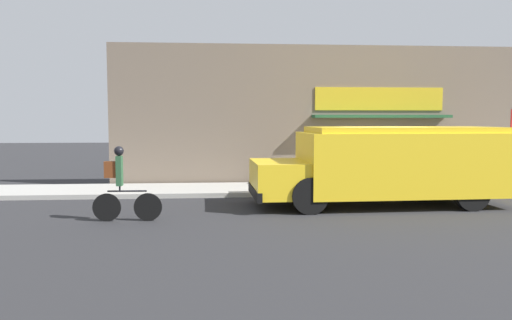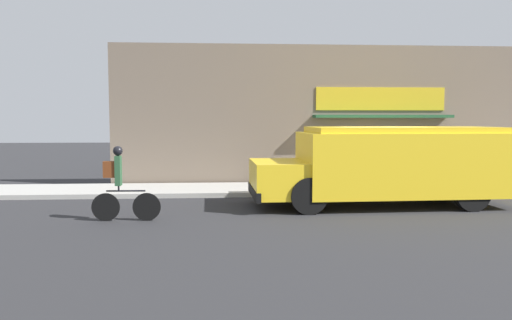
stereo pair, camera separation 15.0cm
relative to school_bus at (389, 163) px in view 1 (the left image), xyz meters
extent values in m
plane|color=#2B2B2D|center=(0.25, 1.59, -1.10)|extent=(70.00, 70.00, 0.00)
cube|color=#ADAAA3|center=(0.25, 2.80, -1.03)|extent=(28.00, 2.42, 0.14)
cube|color=#756656|center=(0.25, 4.18, 1.27)|extent=(16.54, 0.18, 4.75)
cube|color=gold|center=(1.06, 4.07, 1.84)|extent=(4.44, 0.05, 0.78)
cube|color=#235633|center=(1.06, 3.79, 1.25)|extent=(4.66, 0.60, 0.10)
cube|color=yellow|center=(0.36, 0.01, 0.01)|extent=(5.32, 2.43, 1.60)
cube|color=yellow|center=(-2.91, -0.09, -0.35)|extent=(1.36, 2.13, 0.88)
cube|color=yellow|center=(0.36, 0.01, 0.88)|extent=(4.90, 2.23, 0.14)
cube|color=black|center=(-3.52, -0.10, -0.69)|extent=(0.19, 2.23, 0.24)
cube|color=red|center=(-1.12, 1.35, 0.09)|extent=(0.04, 0.44, 0.44)
cylinder|color=black|center=(-2.35, 0.91, -0.66)|extent=(0.89, 0.29, 0.88)
cylinder|color=black|center=(-2.29, -1.04, -0.66)|extent=(0.89, 0.29, 0.88)
cylinder|color=black|center=(1.71, 1.03, -0.66)|extent=(0.89, 0.29, 0.88)
cylinder|color=black|center=(1.77, -0.92, -0.66)|extent=(0.89, 0.29, 0.88)
cylinder|color=black|center=(-6.01, -1.55, -0.79)|extent=(0.62, 0.06, 0.62)
cylinder|color=black|center=(-6.91, -1.52, -0.79)|extent=(0.62, 0.06, 0.62)
cylinder|color=black|center=(-6.46, -1.54, -0.43)|extent=(0.86, 0.06, 0.04)
cylinder|color=black|center=(-6.62, -1.53, -0.37)|extent=(0.04, 0.04, 0.12)
cube|color=#2D5B38|center=(-6.62, -1.53, 0.02)|extent=(0.13, 0.20, 0.66)
sphere|color=black|center=(-6.62, -1.53, 0.46)|extent=(0.21, 0.21, 0.21)
cube|color=brown|center=(-6.81, -1.53, 0.05)|extent=(0.26, 0.15, 0.36)
cylinder|color=slate|center=(4.68, 2.21, 0.27)|extent=(0.07, 0.07, 2.47)
cylinder|color=slate|center=(-2.32, 3.31, -0.57)|extent=(0.60, 0.60, 0.79)
cylinder|color=black|center=(-2.32, 3.31, -0.15)|extent=(0.62, 0.62, 0.04)
camera|label=1|loc=(-4.50, -12.62, 1.15)|focal=35.00mm
camera|label=2|loc=(-4.35, -12.63, 1.15)|focal=35.00mm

